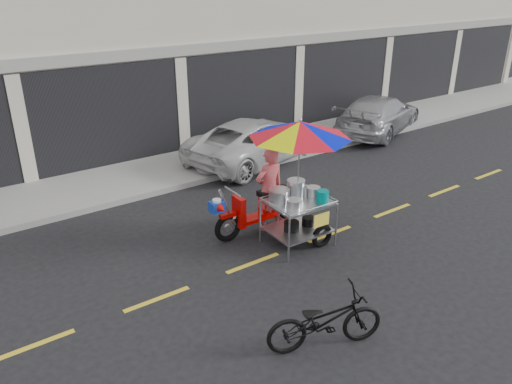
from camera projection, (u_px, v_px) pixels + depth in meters
ground at (330, 234)px, 10.62m from camera, size 90.00×90.00×0.00m
sidewalk at (201, 160)px, 14.69m from camera, size 45.00×3.00×0.15m
shophouse_block at (194, 0)px, 18.33m from camera, size 36.00×8.11×10.40m
centerline at (330, 234)px, 10.62m from camera, size 42.00×0.10×0.01m
white_pickup at (255, 140)px, 14.61m from camera, size 4.90×3.17×1.26m
silver_pickup at (379, 114)px, 17.28m from camera, size 4.82×3.29×1.30m
near_bicycle at (325, 320)px, 7.24m from camera, size 1.87×1.21×0.93m
food_vendor_rig at (287, 164)px, 9.88m from camera, size 2.58×2.12×2.61m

